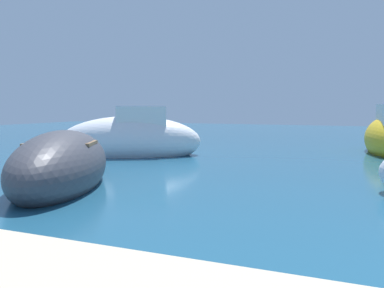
# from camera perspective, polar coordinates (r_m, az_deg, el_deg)

# --- Properties ---
(moored_boat_4) EXTENTS (6.23, 4.79, 2.51)m
(moored_boat_4) POSITION_cam_1_polar(r_m,az_deg,el_deg) (17.19, -8.38, 0.60)
(moored_boat_4) COLOR white
(moored_boat_4) RESTS_ON ground
(moored_boat_5) EXTENTS (4.15, 5.78, 1.84)m
(moored_boat_5) POSITION_cam_1_polar(r_m,az_deg,el_deg) (10.95, -17.61, -3.00)
(moored_boat_5) COLOR #3F3F47
(moored_boat_5) RESTS_ON ground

